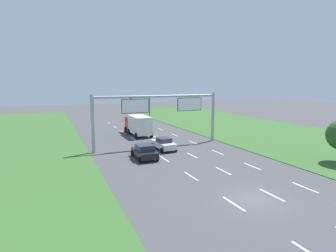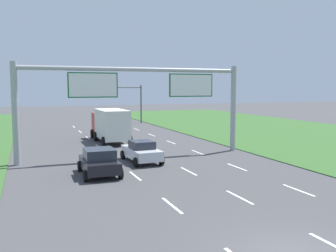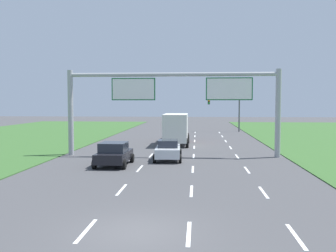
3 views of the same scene
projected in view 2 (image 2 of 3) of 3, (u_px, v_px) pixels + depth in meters
name	position (u px, v px, depth m)	size (l,w,h in m)	color
lane_dashes_inner_left	(135.00, 176.00, 22.35)	(0.14, 62.40, 0.01)	white
lane_dashes_inner_right	(189.00, 171.00, 23.59)	(0.14, 62.40, 0.01)	white
lane_dashes_slip	(237.00, 167.00, 24.83)	(0.14, 62.40, 0.01)	white
car_near_red	(141.00, 151.00, 26.45)	(2.20, 4.22, 1.53)	silver
car_lead_silver	(99.00, 162.00, 22.52)	(2.25, 3.95, 1.62)	black
box_truck	(110.00, 124.00, 36.22)	(2.72, 7.45, 3.18)	#B21E19
sign_gantry	(138.00, 92.00, 28.01)	(17.24, 0.44, 7.00)	#9EA0A5
traffic_light_mast	(128.00, 97.00, 54.45)	(4.76, 0.49, 5.60)	#47494F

